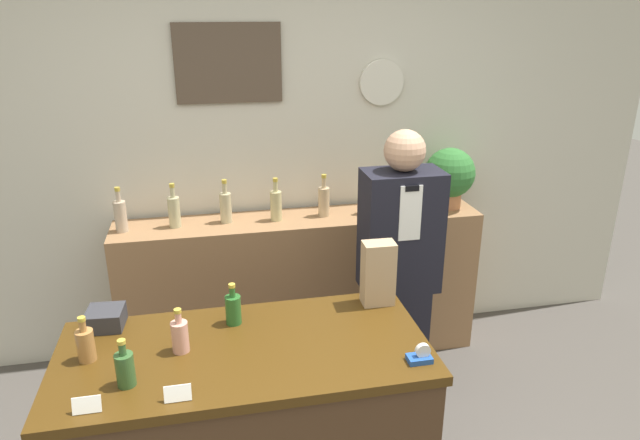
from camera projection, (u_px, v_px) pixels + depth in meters
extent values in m
cube|color=beige|center=(267.00, 146.00, 3.55)|extent=(5.20, 0.06, 2.70)
cube|color=#4D3E30|center=(228.00, 63.00, 3.29)|extent=(0.62, 0.02, 0.45)
cylinder|color=beige|center=(381.00, 82.00, 3.52)|extent=(0.28, 0.03, 0.28)
cube|color=#8E6642|center=(301.00, 287.00, 3.66)|extent=(2.25, 0.38, 0.95)
cube|color=#41290C|center=(244.00, 352.00, 2.21)|extent=(1.43, 0.68, 0.04)
cube|color=black|center=(394.00, 346.00, 3.22)|extent=(0.31, 0.24, 0.75)
cube|color=black|center=(400.00, 231.00, 2.97)|extent=(0.41, 0.24, 0.65)
cube|color=white|center=(410.00, 213.00, 2.81)|extent=(0.11, 0.01, 0.29)
cube|color=black|center=(412.00, 188.00, 2.76)|extent=(0.07, 0.01, 0.03)
sphere|color=tan|center=(405.00, 151.00, 2.82)|extent=(0.21, 0.21, 0.21)
cylinder|color=#B27047|center=(448.00, 200.00, 3.67)|extent=(0.17, 0.17, 0.09)
sphere|color=#2D6B2D|center=(450.00, 173.00, 3.61)|extent=(0.32, 0.32, 0.32)
cube|color=tan|center=(378.00, 273.00, 2.49)|extent=(0.14, 0.10, 0.29)
cube|color=#1E4799|center=(419.00, 359.00, 2.11)|extent=(0.09, 0.06, 0.02)
cylinder|color=silver|center=(423.00, 351.00, 2.10)|extent=(0.06, 0.02, 0.06)
cube|color=white|center=(87.00, 405.00, 1.84)|extent=(0.09, 0.02, 0.06)
cube|color=white|center=(178.00, 393.00, 1.90)|extent=(0.09, 0.02, 0.06)
cube|color=#2D2D33|center=(106.00, 318.00, 2.33)|extent=(0.16, 0.15, 0.08)
cylinder|color=#A16E39|center=(86.00, 346.00, 2.10)|extent=(0.07, 0.07, 0.12)
cylinder|color=#A16E39|center=(83.00, 326.00, 2.08)|extent=(0.02, 0.02, 0.04)
cylinder|color=#B29933|center=(81.00, 319.00, 2.07)|extent=(0.03, 0.03, 0.01)
cylinder|color=#305429|center=(125.00, 370.00, 1.96)|extent=(0.07, 0.07, 0.12)
cylinder|color=#305429|center=(122.00, 349.00, 1.93)|extent=(0.02, 0.02, 0.04)
cylinder|color=#B29933|center=(121.00, 342.00, 1.92)|extent=(0.03, 0.03, 0.01)
cylinder|color=tan|center=(180.00, 337.00, 2.16)|extent=(0.07, 0.07, 0.12)
cylinder|color=tan|center=(178.00, 318.00, 2.13)|extent=(0.02, 0.02, 0.04)
cylinder|color=#B29933|center=(177.00, 311.00, 2.12)|extent=(0.03, 0.03, 0.01)
cylinder|color=#265B25|center=(233.00, 310.00, 2.35)|extent=(0.07, 0.07, 0.12)
cylinder|color=#265B25|center=(232.00, 292.00, 2.32)|extent=(0.02, 0.02, 0.04)
cylinder|color=#B29933|center=(232.00, 286.00, 2.31)|extent=(0.03, 0.03, 0.01)
cylinder|color=tan|center=(121.00, 217.00, 3.26)|extent=(0.07, 0.07, 0.18)
cylinder|color=tan|center=(118.00, 196.00, 3.22)|extent=(0.03, 0.03, 0.06)
cylinder|color=#B29933|center=(117.00, 189.00, 3.20)|extent=(0.03, 0.03, 0.02)
cylinder|color=tan|center=(174.00, 212.00, 3.33)|extent=(0.07, 0.07, 0.18)
cylinder|color=tan|center=(172.00, 192.00, 3.28)|extent=(0.03, 0.03, 0.06)
cylinder|color=#B29933|center=(172.00, 185.00, 3.27)|extent=(0.03, 0.03, 0.02)
cylinder|color=tan|center=(226.00, 208.00, 3.40)|extent=(0.07, 0.07, 0.18)
cylinder|color=tan|center=(225.00, 188.00, 3.36)|extent=(0.03, 0.03, 0.06)
cylinder|color=#B29933|center=(224.00, 181.00, 3.34)|extent=(0.03, 0.03, 0.02)
cylinder|color=tan|center=(276.00, 206.00, 3.43)|extent=(0.07, 0.07, 0.18)
cylinder|color=tan|center=(275.00, 187.00, 3.39)|extent=(0.03, 0.03, 0.06)
cylinder|color=#B29933|center=(275.00, 180.00, 3.37)|extent=(0.03, 0.03, 0.02)
cylinder|color=tan|center=(324.00, 202.00, 3.50)|extent=(0.07, 0.07, 0.18)
cylinder|color=tan|center=(324.00, 183.00, 3.46)|extent=(0.03, 0.03, 0.06)
cylinder|color=#B29933|center=(324.00, 176.00, 3.44)|extent=(0.03, 0.03, 0.02)
cylinder|color=tan|center=(371.00, 200.00, 3.54)|extent=(0.07, 0.07, 0.18)
cylinder|color=tan|center=(372.00, 181.00, 3.50)|extent=(0.03, 0.03, 0.06)
cylinder|color=#B29933|center=(372.00, 174.00, 3.49)|extent=(0.03, 0.03, 0.02)
cylinder|color=tan|center=(415.00, 196.00, 3.62)|extent=(0.07, 0.07, 0.18)
cylinder|color=tan|center=(416.00, 177.00, 3.58)|extent=(0.03, 0.03, 0.06)
cylinder|color=#B29933|center=(417.00, 171.00, 3.56)|extent=(0.03, 0.03, 0.02)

